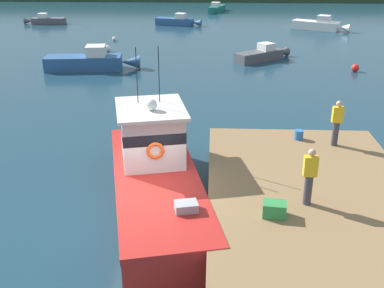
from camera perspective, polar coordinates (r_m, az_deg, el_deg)
The scene contains 16 objects.
ground_plane at distance 14.43m, azimuth -5.28°, elevation -8.97°, with size 200.00×200.00×0.00m, color #193847.
dock at distance 14.07m, azimuth 14.41°, elevation -5.52°, with size 6.00×9.00×1.20m.
main_fishing_boat at distance 14.81m, azimuth -4.62°, elevation -3.55°, with size 4.27×9.96×4.80m.
crate_stack_near_edge at distance 12.28m, azimuth 10.12°, elevation -7.91°, with size 0.60×0.44×0.39m, color #2D8442.
bait_bucket at distance 17.15m, azimuth 13.03°, elevation 1.12°, with size 0.32×0.32×0.34m, color #2866B2.
deckhand_by_the_boat at distance 12.69m, azimuth 14.29°, elevation -3.78°, with size 0.36×0.22×1.63m.
deckhand_further_back at distance 16.72m, azimuth 17.42°, elevation 2.58°, with size 0.36×0.22×1.63m.
moored_boat_off_the_point at distance 49.23m, azimuth -1.79°, elevation 14.91°, with size 4.86×2.17×1.22m.
moored_boat_near_channel at distance 59.48m, azimuth 3.02°, elevation 16.36°, with size 2.20×4.73×1.18m.
moored_boat_mid_harbor at distance 48.01m, azimuth 15.42°, elevation 13.98°, with size 5.40×3.61×1.41m.
moored_boat_outer_mooring at distance 52.35m, azimuth -17.57°, elevation 14.34°, with size 4.30×1.29×1.08m.
moored_boat_far_right at distance 31.90m, azimuth -12.43°, elevation 9.92°, with size 6.32×2.12×1.58m.
moored_boat_far_left at distance 34.23m, azimuth 8.68°, elevation 10.86°, with size 4.28×3.57×1.19m.
mooring_buoy_spare_mooring at distance 37.29m, azimuth -10.37°, elevation 11.52°, with size 0.49×0.49×0.49m, color silver.
mooring_buoy_outer at distance 41.52m, azimuth -9.56°, elevation 12.67°, with size 0.35×0.35×0.35m, color silver.
mooring_buoy_channel_marker at distance 32.46m, azimuth 19.48°, elevation 8.83°, with size 0.51×0.51×0.51m, color red.
Camera 1 is at (1.86, -12.05, 7.71)m, focal length 43.26 mm.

